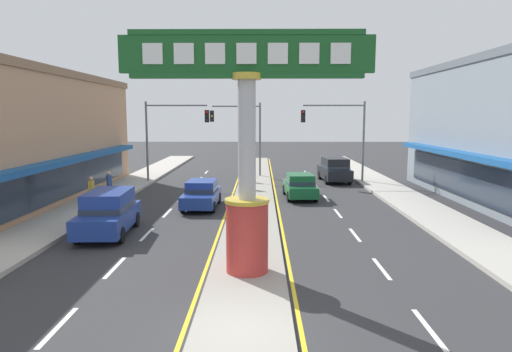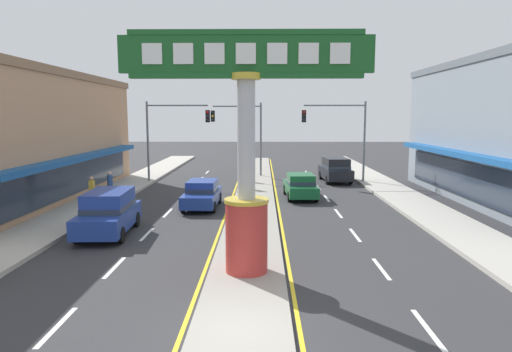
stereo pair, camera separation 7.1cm
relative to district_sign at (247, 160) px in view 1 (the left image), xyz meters
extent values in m
plane|color=#303033|center=(0.00, -4.10, -3.77)|extent=(160.00, 160.00, 0.00)
cube|color=gray|center=(0.00, 13.90, -3.70)|extent=(2.47, 52.00, 0.14)
cube|color=#ADA89E|center=(-9.28, 11.90, -3.68)|extent=(2.89, 60.00, 0.18)
cube|color=#ADA89E|center=(9.28, 11.90, -3.68)|extent=(2.89, 60.00, 0.18)
cube|color=silver|center=(-4.53, -3.70, -3.77)|extent=(0.14, 2.20, 0.01)
cube|color=silver|center=(-4.53, 0.70, -3.77)|extent=(0.14, 2.20, 0.01)
cube|color=silver|center=(-4.53, 5.10, -3.77)|extent=(0.14, 2.20, 0.01)
cube|color=silver|center=(-4.53, 9.50, -3.77)|extent=(0.14, 2.20, 0.01)
cube|color=silver|center=(-4.53, 13.90, -3.77)|extent=(0.14, 2.20, 0.01)
cube|color=silver|center=(-4.53, 18.30, -3.77)|extent=(0.14, 2.20, 0.01)
cube|color=silver|center=(-4.53, 22.70, -3.77)|extent=(0.14, 2.20, 0.01)
cube|color=silver|center=(-4.53, 27.10, -3.77)|extent=(0.14, 2.20, 0.01)
cube|color=silver|center=(4.53, -3.70, -3.77)|extent=(0.14, 2.20, 0.01)
cube|color=silver|center=(4.53, 0.70, -3.77)|extent=(0.14, 2.20, 0.01)
cube|color=silver|center=(4.53, 5.10, -3.77)|extent=(0.14, 2.20, 0.01)
cube|color=silver|center=(4.53, 9.50, -3.77)|extent=(0.14, 2.20, 0.01)
cube|color=silver|center=(4.53, 13.90, -3.77)|extent=(0.14, 2.20, 0.01)
cube|color=silver|center=(4.53, 18.30, -3.77)|extent=(0.14, 2.20, 0.01)
cube|color=silver|center=(4.53, 22.70, -3.77)|extent=(0.14, 2.20, 0.01)
cube|color=silver|center=(4.53, 27.10, -3.77)|extent=(0.14, 2.20, 0.01)
cube|color=yellow|center=(-1.41, 13.90, -3.77)|extent=(0.12, 52.00, 0.01)
cube|color=yellow|center=(1.41, 13.90, -3.77)|extent=(0.12, 52.00, 0.01)
cylinder|color=#B7332D|center=(0.00, 0.00, -2.50)|extent=(1.35, 1.35, 2.26)
cylinder|color=gold|center=(0.00, 0.00, -1.31)|extent=(1.42, 1.42, 0.12)
cylinder|color=#B7B7BC|center=(0.00, 0.00, 0.65)|extent=(0.56, 0.56, 4.03)
cylinder|color=gold|center=(0.00, 0.00, 2.57)|extent=(0.90, 0.90, 0.20)
cube|color=#195623|center=(0.00, 0.00, 3.23)|extent=(7.79, 0.24, 1.12)
cube|color=#195623|center=(0.00, 0.00, 3.87)|extent=(7.16, 0.29, 0.16)
cube|color=#195623|center=(0.00, 0.00, 2.59)|extent=(7.16, 0.29, 0.16)
cube|color=white|center=(-2.84, -0.15, 3.23)|extent=(0.61, 0.06, 0.62)
cube|color=white|center=(-1.89, -0.15, 3.23)|extent=(0.61, 0.06, 0.62)
cube|color=white|center=(-0.95, -0.15, 3.23)|extent=(0.61, 0.06, 0.62)
cube|color=white|center=(0.00, -0.15, 3.23)|extent=(0.61, 0.06, 0.62)
cube|color=white|center=(0.95, -0.15, 3.23)|extent=(0.61, 0.06, 0.62)
cube|color=white|center=(1.89, -0.15, 3.23)|extent=(0.61, 0.06, 0.62)
cube|color=white|center=(2.84, -0.15, 3.23)|extent=(0.61, 0.06, 0.62)
cube|color=#195193|center=(-10.32, 12.92, -1.12)|extent=(0.90, 18.86, 0.30)
cube|color=#283342|center=(-10.73, 12.92, -2.27)|extent=(0.08, 18.19, 2.00)
cube|color=#195193|center=(11.72, 12.06, -0.80)|extent=(0.90, 17.14, 0.30)
cube|color=#283342|center=(12.13, 12.06, -2.27)|extent=(0.08, 16.54, 2.00)
cylinder|color=slate|center=(-8.23, 20.44, -0.67)|extent=(0.16, 0.16, 6.20)
cylinder|color=slate|center=(-5.92, 20.44, 2.13)|extent=(4.62, 0.12, 0.12)
cube|color=black|center=(-3.61, 20.28, 1.32)|extent=(0.32, 0.24, 0.92)
sphere|color=red|center=(-3.61, 20.14, 1.62)|extent=(0.17, 0.17, 0.17)
sphere|color=black|center=(-3.61, 20.14, 1.32)|extent=(0.17, 0.17, 0.17)
sphere|color=black|center=(-3.61, 20.14, 1.02)|extent=(0.17, 0.17, 0.17)
cylinder|color=slate|center=(8.23, 20.50, -0.67)|extent=(0.16, 0.16, 6.20)
cylinder|color=slate|center=(5.92, 20.50, 2.13)|extent=(4.62, 0.12, 0.12)
cube|color=black|center=(3.61, 20.34, 1.32)|extent=(0.32, 0.24, 0.92)
sphere|color=red|center=(3.61, 20.20, 1.62)|extent=(0.17, 0.17, 0.17)
sphere|color=black|center=(3.61, 20.20, 1.32)|extent=(0.17, 0.17, 0.17)
sphere|color=black|center=(3.61, 20.20, 1.02)|extent=(0.17, 0.17, 0.17)
cylinder|color=slate|center=(0.37, 23.77, -0.67)|extent=(0.16, 0.16, 6.20)
cylinder|color=slate|center=(-1.61, 23.77, 2.13)|extent=(3.96, 0.12, 0.12)
cube|color=black|center=(-3.59, 23.61, 1.32)|extent=(0.32, 0.24, 0.92)
sphere|color=black|center=(-3.59, 23.47, 1.62)|extent=(0.17, 0.17, 0.17)
sphere|color=yellow|center=(-3.59, 23.47, 1.32)|extent=(0.17, 0.17, 0.17)
sphere|color=black|center=(-3.59, 23.47, 1.02)|extent=(0.17, 0.17, 0.17)
cube|color=#14562D|center=(2.88, 14.09, -3.17)|extent=(1.95, 4.38, 0.66)
cube|color=#14562D|center=(2.89, 13.92, -2.54)|extent=(1.65, 2.22, 0.60)
cube|color=#283342|center=(2.89, 13.92, -2.72)|extent=(1.68, 2.24, 0.24)
cylinder|color=black|center=(2.01, 15.38, -3.46)|extent=(0.25, 0.63, 0.62)
cylinder|color=black|center=(3.63, 15.46, -3.46)|extent=(0.25, 0.63, 0.62)
cylinder|color=black|center=(2.14, 12.72, -3.46)|extent=(0.25, 0.63, 0.62)
cylinder|color=black|center=(3.75, 12.79, -3.46)|extent=(0.25, 0.63, 0.62)
cube|color=black|center=(6.18, 21.20, -3.07)|extent=(2.14, 4.69, 0.80)
cube|color=black|center=(6.19, 21.01, -2.27)|extent=(1.82, 2.94, 0.80)
cube|color=#283342|center=(6.19, 21.01, -2.55)|extent=(1.86, 2.97, 0.24)
cylinder|color=black|center=(5.24, 22.57, -3.43)|extent=(0.26, 0.69, 0.68)
cylinder|color=black|center=(6.98, 22.67, -3.43)|extent=(0.26, 0.69, 0.68)
cylinder|color=black|center=(5.39, 19.73, -3.43)|extent=(0.26, 0.69, 0.68)
cylinder|color=black|center=(7.13, 19.82, -3.43)|extent=(0.26, 0.69, 0.68)
cube|color=navy|center=(-6.18, 5.05, -3.07)|extent=(2.16, 4.70, 0.80)
cube|color=navy|center=(-6.19, 5.23, -2.27)|extent=(1.83, 2.94, 0.80)
cube|color=#283342|center=(-6.19, 5.23, -2.55)|extent=(1.87, 2.97, 0.24)
cylinder|color=black|center=(-5.23, 3.67, -3.43)|extent=(0.26, 0.69, 0.68)
cylinder|color=black|center=(-6.98, 3.57, -3.43)|extent=(0.26, 0.69, 0.68)
cylinder|color=black|center=(-5.39, 6.52, -3.43)|extent=(0.26, 0.69, 0.68)
cylinder|color=black|center=(-7.14, 6.42, -3.43)|extent=(0.26, 0.69, 0.68)
cube|color=navy|center=(-2.88, 10.91, -3.17)|extent=(1.86, 4.34, 0.66)
cube|color=navy|center=(-2.88, 11.08, -2.54)|extent=(1.60, 2.18, 0.60)
cube|color=#283342|center=(-2.88, 11.08, -2.72)|extent=(1.63, 2.21, 0.24)
cylinder|color=black|center=(-2.10, 9.56, -3.46)|extent=(0.23, 0.62, 0.62)
cylinder|color=black|center=(-3.72, 9.60, -3.46)|extent=(0.23, 0.62, 0.62)
cylinder|color=black|center=(-2.04, 12.23, -3.46)|extent=(0.23, 0.62, 0.62)
cylinder|color=black|center=(-3.66, 12.26, -3.46)|extent=(0.23, 0.62, 0.62)
cylinder|color=black|center=(-8.41, 11.79, -3.14)|extent=(0.14, 0.14, 0.90)
cylinder|color=black|center=(-8.27, 11.79, -3.14)|extent=(0.14, 0.14, 0.90)
cube|color=#2D4C8C|center=(-8.34, 11.79, -2.37)|extent=(0.40, 0.46, 0.64)
sphere|color=beige|center=(-8.34, 11.79, -1.94)|extent=(0.22, 0.22, 0.22)
cylinder|color=#336B3D|center=(-9.00, 10.54, -3.17)|extent=(0.14, 0.14, 0.85)
cylinder|color=#336B3D|center=(-8.86, 10.54, -3.17)|extent=(0.14, 0.14, 0.85)
cube|color=gold|center=(-8.93, 10.54, -2.46)|extent=(0.23, 0.41, 0.56)
sphere|color=tan|center=(-8.93, 10.54, -2.07)|extent=(0.22, 0.22, 0.22)
camera|label=1|loc=(0.44, -14.27, 1.38)|focal=32.07mm
camera|label=2|loc=(0.51, -14.27, 1.38)|focal=32.07mm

